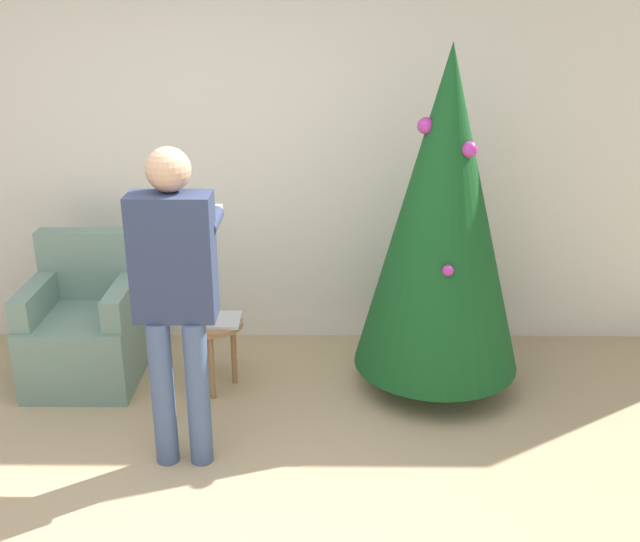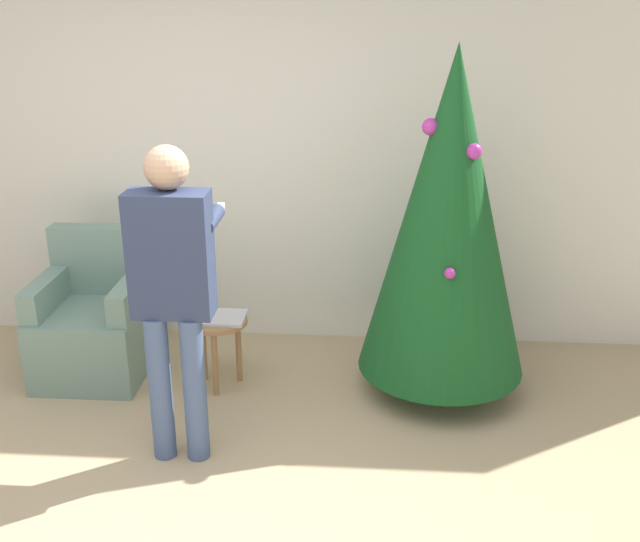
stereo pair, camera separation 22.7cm
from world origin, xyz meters
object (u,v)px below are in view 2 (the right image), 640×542
Objects in this scene: armchair at (96,323)px; side_stool at (218,331)px; christmas_tree at (448,216)px; person_standing at (172,280)px.

armchair is 2.00× the size of side_stool.
christmas_tree is at bearing -2.49° from armchair.
armchair is at bearing 131.74° from person_standing.
person_standing is at bearing -151.64° from christmas_tree.
armchair is 0.55× the size of person_standing.
christmas_tree is at bearing 28.36° from person_standing.
christmas_tree is 1.63m from person_standing.
person_standing is at bearing -48.26° from armchair.
side_stool is (-1.37, -0.05, -0.75)m from christmas_tree.
christmas_tree is 1.56m from side_stool.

